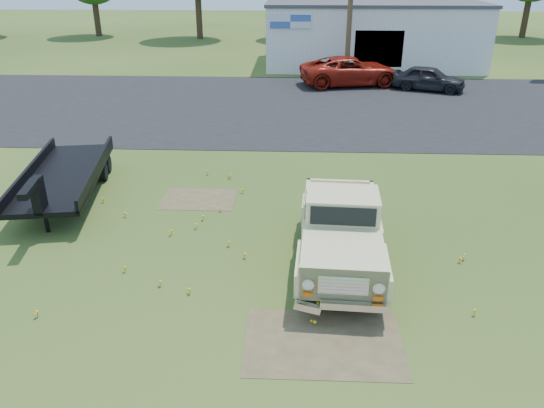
{
  "coord_description": "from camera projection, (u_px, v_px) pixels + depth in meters",
  "views": [
    {
      "loc": [
        0.88,
        -11.05,
        6.6
      ],
      "look_at": [
        0.35,
        1.0,
        1.04
      ],
      "focal_mm": 35.0,
      "sensor_mm": 36.0,
      "label": 1
    }
  ],
  "objects": [
    {
      "name": "asphalt_lot",
      "position": [
        277.0,
        106.0,
        26.43
      ],
      "size": [
        90.0,
        14.0,
        0.02
      ],
      "primitive_type": "cube",
      "color": "black",
      "rests_on": "ground"
    },
    {
      "name": "dirt_patch_b",
      "position": [
        198.0,
        199.0,
        16.08
      ],
      "size": [
        2.2,
        1.6,
        0.01
      ],
      "primitive_type": "cube",
      "color": "#4E4329",
      "rests_on": "ground"
    },
    {
      "name": "vintage_pickup_truck",
      "position": [
        341.0,
        229.0,
        12.31
      ],
      "size": [
        2.24,
        5.16,
        1.84
      ],
      "primitive_type": null,
      "rotation": [
        0.0,
        0.0,
        -0.05
      ],
      "color": "beige",
      "rests_on": "ground"
    },
    {
      "name": "dirt_patch_a",
      "position": [
        323.0,
        343.0,
        10.04
      ],
      "size": [
        3.0,
        2.0,
        0.01
      ],
      "primitive_type": "cube",
      "color": "#4E4329",
      "rests_on": "ground"
    },
    {
      "name": "dark_sedan",
      "position": [
        429.0,
        78.0,
        29.22
      ],
      "size": [
        4.2,
        2.84,
        1.33
      ],
      "primitive_type": "imported",
      "rotation": [
        0.0,
        0.0,
        1.21
      ],
      "color": "black",
      "rests_on": "ground"
    },
    {
      "name": "commercial_building",
      "position": [
        371.0,
        33.0,
        36.2
      ],
      "size": [
        14.2,
        8.2,
        4.15
      ],
      "color": "silver",
      "rests_on": "ground"
    },
    {
      "name": "flatbed_trailer",
      "position": [
        64.0,
        172.0,
        15.88
      ],
      "size": [
        2.97,
        6.32,
        1.66
      ],
      "primitive_type": null,
      "rotation": [
        0.0,
        0.0,
        0.16
      ],
      "color": "black",
      "rests_on": "ground"
    },
    {
      "name": "ground",
      "position": [
        256.0,
        260.0,
        12.82
      ],
      "size": [
        140.0,
        140.0,
        0.0
      ],
      "primitive_type": "plane",
      "color": "#334A17",
      "rests_on": "ground"
    },
    {
      "name": "red_pickup",
      "position": [
        351.0,
        71.0,
        30.43
      ],
      "size": [
        6.19,
        3.79,
        1.6
      ],
      "primitive_type": "imported",
      "rotation": [
        0.0,
        0.0,
        1.78
      ],
      "color": "maroon",
      "rests_on": "ground"
    }
  ]
}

